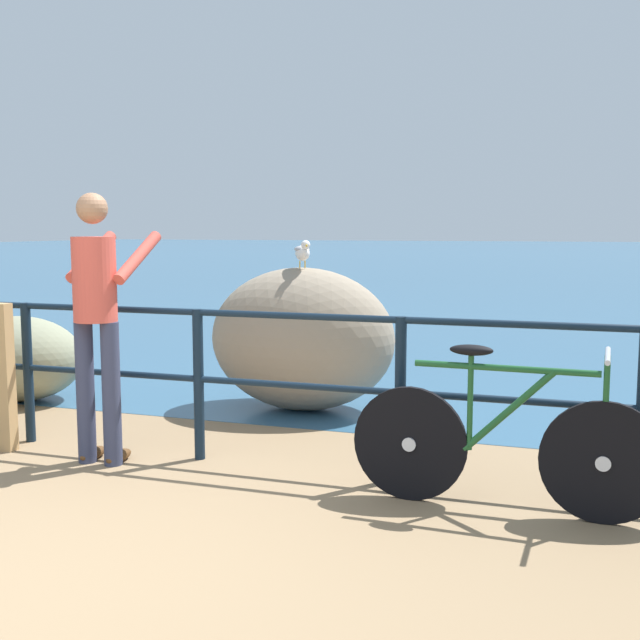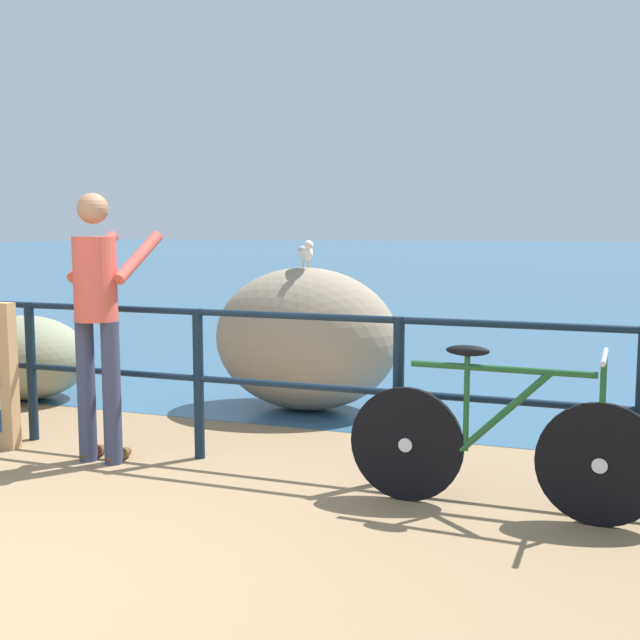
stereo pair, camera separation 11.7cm
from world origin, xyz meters
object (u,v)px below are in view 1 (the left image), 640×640
Objects in this scene: bicycle at (503,442)px; breakwater_boulder_left at (18,358)px; seagull at (303,251)px; person_at_railing at (98,315)px; breakwater_boulder_main at (302,339)px.

bicycle reaches higher than breakwater_boulder_left.
seagull is (2.59, 0.40, 0.98)m from breakwater_boulder_left.
person_at_railing reaches higher than breakwater_boulder_left.
seagull is (-1.84, 1.86, 0.97)m from bicycle.
breakwater_boulder_left is at bearing -113.49° from seagull.
breakwater_boulder_main is (-1.87, 1.94, 0.22)m from bicycle.
person_at_railing is 2.36m from breakwater_boulder_left.
bicycle is 1.05× the size of breakwater_boulder_main.
breakwater_boulder_main is 1.33× the size of breakwater_boulder_left.
person_at_railing reaches higher than seagull.
breakwater_boulder_main is at bearing 10.74° from breakwater_boulder_left.
breakwater_boulder_main is 5.02× the size of seagull.
breakwater_boulder_main is at bearing 171.87° from seagull.
person_at_railing reaches higher than breakwater_boulder_main.
person_at_railing is 1.47× the size of breakwater_boulder_left.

